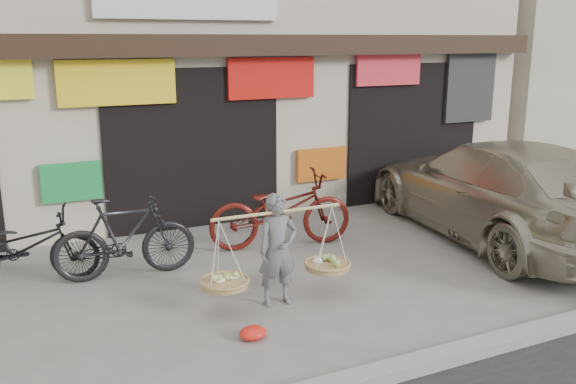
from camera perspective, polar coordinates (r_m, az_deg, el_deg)
name	(u,v)px	position (r m, az deg, el deg)	size (l,w,h in m)	color
ground	(280,302)	(7.63, -0.72, -10.30)	(70.00, 70.00, 0.00)	gray
kerb	(368,377)	(6.04, 7.52, -16.82)	(70.00, 0.25, 0.12)	gray
shophouse_block	(148,24)	(13.06, -12.95, 15.09)	(14.00, 6.32, 7.00)	#BFB19B
street_vendor	(278,255)	(7.37, -0.96, -5.92)	(1.92, 0.57, 1.38)	slate
bike_0	(24,246)	(8.76, -23.48, -4.70)	(0.67, 1.91, 1.00)	black
bike_1	(125,237)	(8.49, -15.01, -4.12)	(0.53, 1.88, 1.13)	black
bike_2	(281,210)	(9.40, -0.69, -1.70)	(0.78, 2.24, 1.17)	#55140E
suv	(498,189)	(10.40, 19.04, 0.27)	(2.88, 5.74, 1.60)	#A8A188
red_bag	(253,333)	(6.76, -3.30, -13.03)	(0.31, 0.25, 0.14)	red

